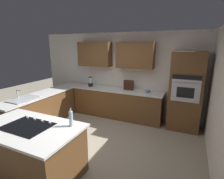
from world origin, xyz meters
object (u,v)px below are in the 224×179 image
at_px(cooktop, 28,126).
at_px(spice_rack, 129,85).
at_px(second_bottle, 71,118).
at_px(sink_unit, 23,99).
at_px(mixing_bowl, 148,91).
at_px(blender, 91,82).
at_px(wall_oven, 186,92).

height_order(cooktop, spice_rack, spice_rack).
relative_size(spice_rack, second_bottle, 0.87).
relative_size(sink_unit, mixing_bowl, 4.32).
distance_m(sink_unit, cooktop, 1.70).
bearing_deg(second_bottle, cooktop, 25.70).
xyz_separation_m(mixing_bowl, spice_rack, (0.60, -0.07, 0.10)).
relative_size(sink_unit, spice_rack, 2.38).
bearing_deg(blender, mixing_bowl, 180.00).
xyz_separation_m(wall_oven, blender, (2.90, -0.01, 0.00)).
bearing_deg(wall_oven, cooktop, 51.92).
bearing_deg(blender, wall_oven, 179.73).
bearing_deg(cooktop, blender, -78.76).
height_order(sink_unit, blender, blender).
bearing_deg(wall_oven, sink_unit, 27.70).
bearing_deg(blender, sink_unit, 68.18).
xyz_separation_m(wall_oven, second_bottle, (1.66, 2.63, 0.00)).
xyz_separation_m(spice_rack, second_bottle, (0.06, 2.72, -0.01)).
distance_m(cooktop, second_bottle, 0.74).
relative_size(cooktop, second_bottle, 2.25).
xyz_separation_m(sink_unit, blender, (-0.78, -1.94, 0.12)).
relative_size(wall_oven, blender, 6.51).
height_order(spice_rack, second_bottle, second_bottle).
bearing_deg(sink_unit, wall_oven, -152.30).
bearing_deg(cooktop, wall_oven, -128.08).
bearing_deg(second_bottle, mixing_bowl, -103.94).
distance_m(sink_unit, mixing_bowl, 3.31).
xyz_separation_m(wall_oven, mixing_bowl, (1.00, -0.01, -0.09)).
relative_size(mixing_bowl, second_bottle, 0.48).
bearing_deg(cooktop, spice_rack, -103.19).
distance_m(wall_oven, mixing_bowl, 1.00).
bearing_deg(spice_rack, cooktop, 76.81).
distance_m(sink_unit, blender, 2.10).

